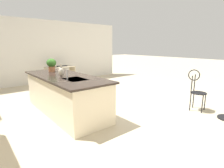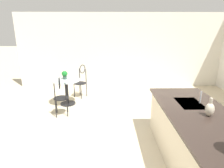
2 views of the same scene
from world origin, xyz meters
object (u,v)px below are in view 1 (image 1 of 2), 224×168
at_px(keyboard, 62,66).
at_px(potted_plant_counter_far, 51,64).
at_px(vase_on_counter, 61,72).
at_px(potted_plant_on_desk, 53,63).
at_px(writing_desk, 60,72).
at_px(chair_by_island, 197,88).

height_order(keyboard, potted_plant_counter_far, potted_plant_counter_far).
distance_m(keyboard, potted_plant_counter_far, 2.91).
bearing_deg(vase_on_counter, potted_plant_on_desk, -18.25).
height_order(writing_desk, potted_plant_on_desk, potted_plant_on_desk).
bearing_deg(potted_plant_on_desk, writing_desk, -71.08).
bearing_deg(chair_by_island, keyboard, 12.53).
distance_m(chair_by_island, keyboard, 5.48).
height_order(writing_desk, vase_on_counter, vase_on_counter).
bearing_deg(potted_plant_counter_far, keyboard, -29.25).
height_order(potted_plant_counter_far, vase_on_counter, potted_plant_counter_far).
relative_size(potted_plant_counter_far, potted_plant_on_desk, 1.25).
bearing_deg(vase_on_counter, chair_by_island, -125.35).
bearing_deg(keyboard, writing_desk, 101.31).
distance_m(writing_desk, vase_on_counter, 3.73).
xyz_separation_m(writing_desk, potted_plant_on_desk, (-0.12, 0.35, 0.40)).
bearing_deg(vase_on_counter, writing_desk, -22.83).
xyz_separation_m(writing_desk, potted_plant_counter_far, (-2.50, 1.31, 0.62)).
relative_size(chair_by_island, writing_desk, 0.87).
bearing_deg(potted_plant_on_desk, chair_by_island, -162.53).
bearing_deg(writing_desk, potted_plant_counter_far, 152.32).
distance_m(writing_desk, keyboard, 0.27).
relative_size(chair_by_island, potted_plant_counter_far, 2.89).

